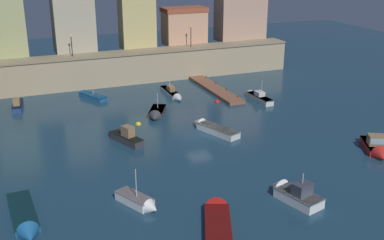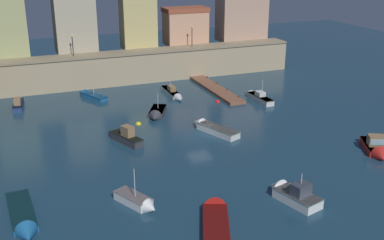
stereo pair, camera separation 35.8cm
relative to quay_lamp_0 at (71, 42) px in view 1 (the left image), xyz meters
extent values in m
plane|color=#19384C|center=(9.54, -24.12, -6.75)|extent=(134.37, 134.37, 0.00)
cube|color=tan|center=(9.54, 0.00, -4.53)|extent=(49.47, 3.45, 4.45)
cube|color=gray|center=(9.54, 0.00, -2.19)|extent=(49.47, 3.75, 0.24)
cube|color=#B2A78A|center=(1.07, 4.01, 2.02)|extent=(5.88, 4.57, 8.65)
cube|color=tan|center=(10.64, 3.39, 2.12)|extent=(5.24, 3.32, 8.86)
cube|color=tan|center=(18.52, 3.62, 0.27)|extent=(6.70, 3.79, 5.16)
cube|color=#9C4A30|center=(18.52, 3.62, 3.20)|extent=(6.97, 3.94, 0.70)
cube|color=tan|center=(28.64, 3.64, 2.02)|extent=(8.14, 3.83, 8.65)
cube|color=brown|center=(18.31, -8.90, -6.55)|extent=(2.27, 14.35, 0.41)
cylinder|color=brown|center=(19.33, -3.52, -6.40)|extent=(0.20, 0.20, 0.70)
cylinder|color=brown|center=(19.33, -7.11, -6.40)|extent=(0.20, 0.20, 0.70)
cylinder|color=brown|center=(19.33, -10.69, -6.40)|extent=(0.20, 0.20, 0.70)
cylinder|color=brown|center=(19.33, -14.28, -6.40)|extent=(0.20, 0.20, 0.70)
cylinder|color=black|center=(0.00, 0.00, -0.69)|extent=(0.12, 0.12, 2.75)
sphere|color=#F9D172|center=(0.00, 0.00, 0.84)|extent=(0.32, 0.32, 0.32)
cylinder|color=black|center=(18.22, 0.00, -0.60)|extent=(0.12, 0.12, 2.94)
sphere|color=#F9D172|center=(18.22, 0.00, 1.02)|extent=(0.32, 0.32, 0.32)
cube|color=red|center=(3.56, -41.66, -6.46)|extent=(3.88, 5.92, 0.59)
cone|color=red|center=(4.90, -38.45, -6.46)|extent=(2.16, 1.97, 1.76)
cube|color=maroon|center=(3.56, -41.66, -6.21)|extent=(3.96, 6.04, 0.08)
cube|color=silver|center=(11.64, -24.31, -6.38)|extent=(3.32, 5.47, 0.75)
cone|color=silver|center=(10.46, -21.25, -6.38)|extent=(1.86, 1.83, 1.45)
cube|color=slate|center=(11.64, -24.31, -6.04)|extent=(3.39, 5.58, 0.08)
cube|color=#195689|center=(1.42, -6.38, -6.46)|extent=(3.09, 4.44, 0.58)
cone|color=#195689|center=(0.18, -3.95, -6.46)|extent=(1.61, 1.62, 1.19)
cube|color=#0A2C48|center=(1.42, -6.38, -6.22)|extent=(3.15, 4.53, 0.08)
cylinder|color=#B2B2B7|center=(1.41, -6.37, -5.52)|extent=(0.08, 0.08, 1.31)
cube|color=#333338|center=(7.47, -15.67, -6.39)|extent=(3.14, 4.02, 0.73)
cone|color=#333338|center=(6.42, -17.72, -6.39)|extent=(1.86, 1.63, 1.56)
cube|color=black|center=(7.47, -15.67, -6.06)|extent=(3.20, 4.10, 0.08)
cylinder|color=#B2B2B7|center=(7.57, -15.47, -5.05)|extent=(0.08, 0.08, 1.93)
cube|color=white|center=(11.27, -40.45, -6.33)|extent=(2.78, 4.15, 0.84)
cone|color=white|center=(10.65, -38.16, -6.33)|extent=(1.97, 1.49, 1.75)
cube|color=slate|center=(11.27, -40.45, -5.95)|extent=(2.83, 4.23, 0.08)
cube|color=#333842|center=(11.35, -40.74, -5.41)|extent=(1.72, 1.41, 1.00)
cube|color=#99B7C6|center=(11.21, -40.23, -5.36)|extent=(1.32, 0.41, 0.60)
cylinder|color=#B2B2B7|center=(11.34, -40.71, -4.98)|extent=(0.08, 0.08, 1.86)
cube|color=#195689|center=(-9.48, -34.12, -6.48)|extent=(2.09, 6.09, 0.55)
cone|color=#195689|center=(-9.27, -37.77, -6.48)|extent=(1.73, 1.49, 1.65)
cube|color=#0D2E36|center=(-9.48, -34.12, -6.24)|extent=(2.13, 6.21, 0.08)
cube|color=silver|center=(21.74, -15.77, -6.38)|extent=(1.44, 4.96, 0.74)
cone|color=silver|center=(21.59, -12.68, -6.38)|extent=(1.21, 1.43, 1.15)
cube|color=#6C644D|center=(21.74, -15.77, -6.05)|extent=(1.47, 5.05, 0.08)
cube|color=silver|center=(21.74, -15.68, -5.71)|extent=(1.02, 1.32, 0.60)
cube|color=#99B7C6|center=(21.71, -15.05, -5.68)|extent=(0.87, 0.10, 0.36)
cylinder|color=#B2B2B7|center=(21.76, -16.14, -4.90)|extent=(0.08, 0.08, 2.22)
cube|color=red|center=(24.59, -34.16, -6.44)|extent=(3.56, 4.56, 0.63)
cone|color=red|center=(23.42, -36.49, -6.44)|extent=(2.13, 1.85, 1.80)
cube|color=#480E0A|center=(24.59, -34.16, -6.17)|extent=(3.63, 4.65, 0.08)
cube|color=olive|center=(24.44, -34.48, -5.61)|extent=(1.97, 1.80, 1.03)
cube|color=#99B7C6|center=(24.16, -35.02, -5.56)|extent=(1.31, 0.70, 0.62)
cube|color=silver|center=(11.85, -8.14, -6.49)|extent=(1.33, 5.63, 0.52)
cone|color=silver|center=(11.80, -11.60, -6.49)|extent=(1.21, 1.42, 1.19)
cube|color=slate|center=(11.85, -8.14, -6.27)|extent=(1.36, 5.74, 0.08)
cube|color=olive|center=(11.85, -8.32, -5.89)|extent=(0.81, 1.59, 0.68)
cylinder|color=#B2B2B7|center=(11.85, -7.80, -5.22)|extent=(0.08, 0.08, 2.02)
cube|color=navy|center=(-8.32, -6.80, -6.40)|extent=(1.62, 4.22, 0.70)
cone|color=navy|center=(-7.99, -4.24, -6.40)|extent=(1.19, 1.28, 1.05)
cube|color=#0E1835|center=(-8.32, -6.80, -6.09)|extent=(1.65, 4.31, 0.08)
cube|color=olive|center=(-8.40, -7.37, -5.67)|extent=(0.99, 1.60, 0.75)
cube|color=#99B7C6|center=(-8.30, -6.62, -5.64)|extent=(0.73, 0.15, 0.45)
cube|color=#333338|center=(1.63, -23.10, -6.33)|extent=(2.68, 4.44, 0.84)
cone|color=#333338|center=(0.60, -20.58, -6.33)|extent=(1.45, 1.53, 1.07)
cube|color=black|center=(1.63, -23.10, -5.95)|extent=(2.73, 4.53, 0.08)
cube|color=olive|center=(1.74, -23.36, -5.37)|extent=(1.31, 1.54, 1.08)
cube|color=#99B7C6|center=(1.49, -22.75, -5.31)|extent=(0.76, 0.35, 0.65)
cube|color=white|center=(-1.03, -35.67, -6.37)|extent=(2.64, 3.60, 0.76)
cone|color=white|center=(-0.12, -37.56, -6.37)|extent=(1.53, 1.39, 1.25)
cube|color=gray|center=(-1.03, -35.67, -6.03)|extent=(2.69, 3.67, 0.08)
cylinder|color=#B2B2B7|center=(-0.92, -35.91, -4.80)|extent=(0.08, 0.08, 2.39)
sphere|color=red|center=(16.32, -14.01, -6.75)|extent=(0.66, 0.66, 0.66)
sphere|color=yellow|center=(4.28, -18.26, -6.75)|extent=(0.68, 0.68, 0.68)
camera|label=1|loc=(-9.51, -68.86, 12.76)|focal=44.90mm
camera|label=2|loc=(-9.18, -68.99, 12.76)|focal=44.90mm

